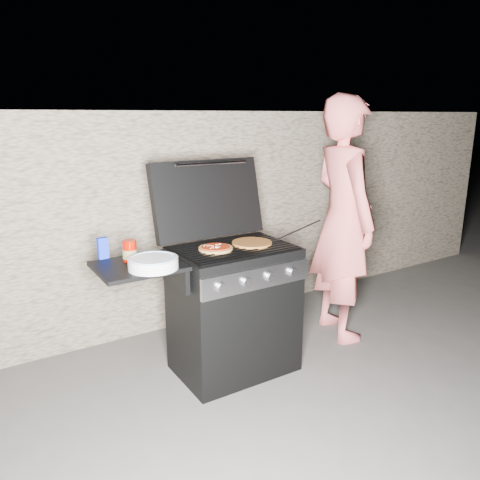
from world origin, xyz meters
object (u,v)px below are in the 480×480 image
person (343,220)px  gas_grill (202,317)px  pizza_topped (216,248)px  sauce_jar (130,251)px

person → gas_grill: bearing=105.7°
gas_grill → pizza_topped: (0.11, 0.00, 0.47)m
pizza_topped → person: 1.18m
gas_grill → pizza_topped: 0.48m
pizza_topped → sauce_jar: 0.56m
gas_grill → sauce_jar: size_ratio=10.18×
gas_grill → sauce_jar: sauce_jar is taller
pizza_topped → person: person is taller
gas_grill → person: (1.29, 0.05, 0.51)m
sauce_jar → pizza_topped: bearing=-9.1°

